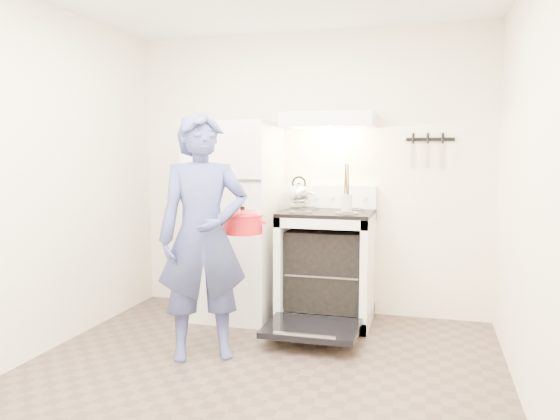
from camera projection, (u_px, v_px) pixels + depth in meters
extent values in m
plane|color=#4E4034|center=(244.00, 390.00, 3.33)|extent=(3.60, 3.60, 0.00)
cube|color=#F1E3C9|center=(309.00, 174.00, 4.92)|extent=(3.20, 0.02, 2.50)
cube|color=white|center=(235.00, 220.00, 4.78)|extent=(0.70, 0.70, 1.70)
cube|color=white|center=(327.00, 268.00, 4.63)|extent=(0.76, 0.65, 0.92)
cube|color=black|center=(327.00, 213.00, 4.58)|extent=(0.76, 0.65, 0.03)
cube|color=white|center=(333.00, 197.00, 4.84)|extent=(0.76, 0.07, 0.20)
cube|color=black|center=(312.00, 328.00, 4.10)|extent=(0.70, 0.54, 0.04)
cube|color=slate|center=(327.00, 271.00, 4.63)|extent=(0.60, 0.52, 0.01)
cube|color=white|center=(330.00, 120.00, 4.57)|extent=(0.76, 0.50, 0.12)
cube|color=black|center=(430.00, 139.00, 4.60)|extent=(0.40, 0.02, 0.03)
cylinder|color=olive|center=(331.00, 267.00, 4.71)|extent=(0.34, 0.34, 0.02)
cylinder|color=silver|center=(346.00, 203.00, 4.32)|extent=(0.10, 0.10, 0.13)
imported|color=navy|center=(203.00, 237.00, 3.79)|extent=(0.74, 0.65, 1.71)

